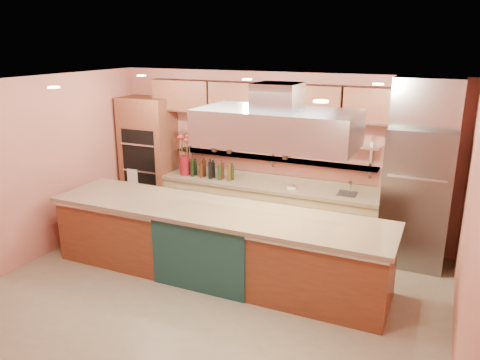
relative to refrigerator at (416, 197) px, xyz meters
The scene contains 21 objects.
floor 3.35m from the refrigerator, 137.68° to the right, with size 6.00×5.00×0.02m, color gray.
ceiling 3.63m from the refrigerator, 137.68° to the right, with size 6.00×5.00×0.02m, color black.
wall_back 2.40m from the refrigerator, behind, with size 6.00×0.04×2.80m, color #C16C5B.
wall_front 5.21m from the refrigerator, 116.86° to the right, with size 6.00×0.04×2.80m, color #C16C5B.
wall_left 5.77m from the refrigerator, 158.20° to the right, with size 0.04×5.00×2.80m, color #C16C5B.
wall_right 2.26m from the refrigerator, 73.10° to the right, with size 0.04×5.00×2.80m, color #C16C5B.
oven_stack 4.80m from the refrigerator, behind, with size 0.95×0.64×2.30m, color brown.
refrigerator is the anchor object (origin of this frame).
back_counter 2.47m from the refrigerator, behind, with size 3.84×0.64×0.93m, color tan.
wall_shelf_lower 2.43m from the refrigerator, behind, with size 3.60×0.26×0.03m, color silver.
wall_shelf_upper 2.50m from the refrigerator, behind, with size 3.60×0.26×0.03m, color silver.
upper_cabinets 2.69m from the refrigerator, behind, with size 4.60×0.36×0.55m, color brown.
range_hood 2.60m from the refrigerator, 135.27° to the right, with size 2.00×1.00×0.45m, color silver.
ceiling_downlights 3.50m from the refrigerator, 140.46° to the right, with size 4.00×2.80×0.02m, color #FFE5A5.
island 3.06m from the refrigerator, 147.41° to the right, with size 4.89×1.06×1.02m, color brown.
flower_vase 3.99m from the refrigerator, behind, with size 0.20×0.20×0.35m, color maroon.
oil_bottle_cluster 3.45m from the refrigerator, behind, with size 0.86×0.25×0.28m, color black.
kitchen_scale 1.94m from the refrigerator, behind, with size 0.14×0.11×0.08m, color silver.
bar_faucet 1.00m from the refrigerator, behind, with size 0.03×0.03×0.23m, color silver.
copper_kettle 3.42m from the refrigerator, behind, with size 0.19×0.19×0.15m, color #DB6332.
green_canister 3.05m from the refrigerator, behind, with size 0.17×0.17×0.20m, color #104C1F.
Camera 1 is at (2.69, -4.95, 3.30)m, focal length 35.00 mm.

